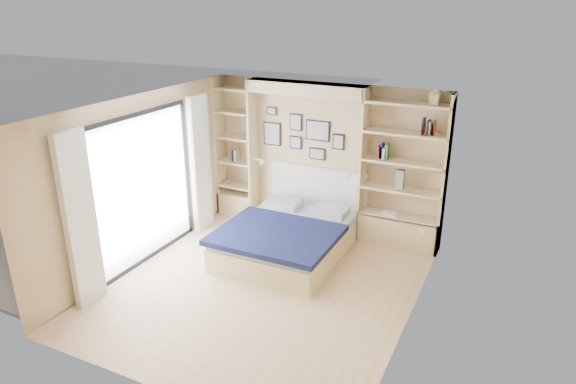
% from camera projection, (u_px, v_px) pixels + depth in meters
% --- Properties ---
extents(ground, '(4.50, 4.50, 0.00)m').
position_uv_depth(ground, '(264.00, 286.00, 7.14)').
color(ground, tan).
rests_on(ground, ground).
extents(room_shell, '(4.50, 4.50, 4.50)m').
position_uv_depth(room_shell, '(286.00, 177.00, 8.19)').
color(room_shell, tan).
rests_on(room_shell, ground).
extents(bed, '(1.75, 2.32, 1.07)m').
position_uv_depth(bed, '(287.00, 238.00, 7.94)').
color(bed, tan).
rests_on(bed, ground).
extents(photo_gallery, '(1.48, 0.02, 0.82)m').
position_uv_depth(photo_gallery, '(301.00, 134.00, 8.62)').
color(photo_gallery, black).
rests_on(photo_gallery, ground).
extents(reading_lamps, '(1.92, 0.12, 0.15)m').
position_uv_depth(reading_lamps, '(304.00, 168.00, 8.55)').
color(reading_lamps, silver).
rests_on(reading_lamps, ground).
extents(shelf_decor, '(3.52, 0.23, 2.03)m').
position_uv_depth(shelf_decor, '(389.00, 142.00, 7.83)').
color(shelf_decor, '#AB1A32').
rests_on(shelf_decor, ground).
extents(deck, '(3.20, 4.00, 0.05)m').
position_uv_depth(deck, '(75.00, 237.00, 8.60)').
color(deck, '#685A4D').
rests_on(deck, ground).
extents(deck_chair, '(0.75, 0.96, 0.85)m').
position_uv_depth(deck_chair, '(83.00, 205.00, 8.84)').
color(deck_chair, tan).
rests_on(deck_chair, ground).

